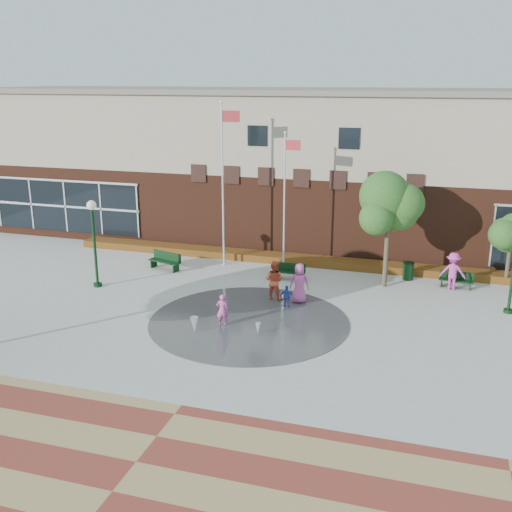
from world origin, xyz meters
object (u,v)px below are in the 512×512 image
(trash_can, at_px, (408,271))
(child_splash, at_px, (222,310))
(flagpole_left, at_px, (224,177))
(flagpole_right, at_px, (285,195))
(bench_left, at_px, (165,264))

(trash_can, height_order, child_splash, child_splash)
(flagpole_left, xyz_separation_m, trash_can, (9.69, 0.40, -4.37))
(flagpole_right, height_order, trash_can, flagpole_right)
(trash_can, bearing_deg, bench_left, -170.64)
(bench_left, bearing_deg, flagpole_left, 46.86)
(flagpole_left, distance_m, bench_left, 5.58)
(flagpole_right, relative_size, child_splash, 5.34)
(bench_left, xyz_separation_m, trash_can, (12.48, 2.06, 0.17))
(flagpole_left, height_order, child_splash, flagpole_left)
(bench_left, height_order, trash_can, bench_left)
(bench_left, relative_size, child_splash, 1.42)
(flagpole_right, xyz_separation_m, trash_can, (6.32, 0.50, -3.60))
(flagpole_left, bearing_deg, bench_left, -157.02)
(child_splash, bearing_deg, flagpole_right, -111.67)
(flagpole_left, relative_size, flagpole_right, 1.19)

